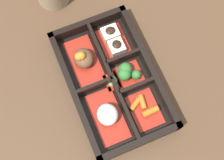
% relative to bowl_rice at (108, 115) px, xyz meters
% --- Properties ---
extents(ground_plane, '(3.00, 3.00, 0.00)m').
position_rel_bowl_rice_xyz_m(ground_plane, '(0.07, -0.04, -0.03)').
color(ground_plane, '#4C3523').
extents(bento_base, '(0.33, 0.20, 0.01)m').
position_rel_bowl_rice_xyz_m(bento_base, '(0.07, -0.04, -0.02)').
color(bento_base, black).
rests_on(bento_base, ground_plane).
extents(bento_rim, '(0.33, 0.20, 0.04)m').
position_rel_bowl_rice_xyz_m(bento_rim, '(0.07, -0.04, -0.01)').
color(bento_rim, black).
rests_on(bento_rim, ground_plane).
extents(bowl_rice, '(0.13, 0.07, 0.04)m').
position_rel_bowl_rice_xyz_m(bowl_rice, '(0.00, 0.00, 0.00)').
color(bowl_rice, maroon).
rests_on(bowl_rice, bento_base).
extents(bowl_stew, '(0.13, 0.07, 0.05)m').
position_rel_bowl_rice_xyz_m(bowl_stew, '(0.15, 0.00, 0.00)').
color(bowl_stew, maroon).
rests_on(bowl_stew, bento_base).
extents(bowl_carrots, '(0.09, 0.07, 0.02)m').
position_rel_bowl_rice_xyz_m(bowl_carrots, '(-0.02, -0.09, -0.01)').
color(bowl_carrots, maroon).
rests_on(bowl_carrots, bento_base).
extents(bowl_greens, '(0.06, 0.06, 0.04)m').
position_rel_bowl_rice_xyz_m(bowl_greens, '(0.08, -0.08, -0.00)').
color(bowl_greens, maroon).
rests_on(bowl_greens, bento_base).
extents(bowl_tofu, '(0.09, 0.06, 0.03)m').
position_rel_bowl_rice_xyz_m(bowl_tofu, '(0.17, -0.09, -0.01)').
color(bowl_tofu, maroon).
rests_on(bowl_tofu, bento_base).
extents(bowl_pickles, '(0.04, 0.03, 0.01)m').
position_rel_bowl_rice_xyz_m(bowl_pickles, '(0.08, -0.04, -0.01)').
color(bowl_pickles, maroon).
rests_on(bowl_pickles, bento_base).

